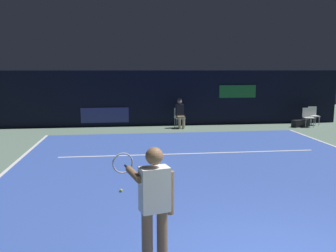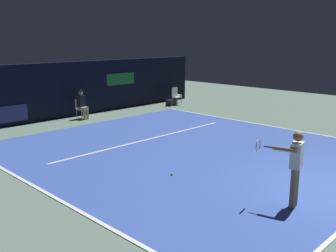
# 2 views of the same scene
# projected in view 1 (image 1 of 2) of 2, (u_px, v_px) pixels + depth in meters

# --- Properties ---
(ground_plane) EXTENTS (32.76, 32.76, 0.00)m
(ground_plane) POSITION_uv_depth(u_px,v_px,m) (204.00, 172.00, 9.25)
(ground_plane) COLOR slate
(court_surface) EXTENTS (10.44, 11.65, 0.01)m
(court_surface) POSITION_uv_depth(u_px,v_px,m) (204.00, 172.00, 9.25)
(court_surface) COLOR #3856B2
(court_surface) RESTS_ON ground
(line_service) EXTENTS (8.14, 0.10, 0.01)m
(line_service) POSITION_uv_depth(u_px,v_px,m) (190.00, 154.00, 11.24)
(line_service) COLOR white
(line_service) RESTS_ON court_surface
(back_wall) EXTENTS (16.86, 0.33, 2.60)m
(back_wall) POSITION_uv_depth(u_px,v_px,m) (168.00, 98.00, 16.85)
(back_wall) COLOR black
(back_wall) RESTS_ON ground
(tennis_player) EXTENTS (0.79, 0.93, 1.73)m
(tennis_player) POSITION_uv_depth(u_px,v_px,m) (154.00, 205.00, 4.43)
(tennis_player) COLOR #8C6647
(tennis_player) RESTS_ON ground
(line_judge_on_chair) EXTENTS (0.49, 0.57, 1.32)m
(line_judge_on_chair) POSITION_uv_depth(u_px,v_px,m) (180.00, 113.00, 16.10)
(line_judge_on_chair) COLOR white
(line_judge_on_chair) RESTS_ON ground
(courtside_chair_near) EXTENTS (0.46, 0.44, 0.88)m
(courtside_chair_near) POSITION_uv_depth(u_px,v_px,m) (308.00, 116.00, 16.46)
(courtside_chair_near) COLOR white
(courtside_chair_near) RESTS_ON ground
(courtside_chair_far) EXTENTS (0.45, 0.43, 0.88)m
(courtside_chair_far) POSITION_uv_depth(u_px,v_px,m) (313.00, 115.00, 17.02)
(courtside_chair_far) COLOR white
(courtside_chair_far) RESTS_ON ground
(tennis_ball) EXTENTS (0.07, 0.07, 0.07)m
(tennis_ball) POSITION_uv_depth(u_px,v_px,m) (121.00, 190.00, 7.75)
(tennis_ball) COLOR #CCE033
(tennis_ball) RESTS_ON court_surface
(equipment_bag) EXTENTS (0.90, 0.55, 0.32)m
(equipment_bag) POSITION_uv_depth(u_px,v_px,m) (301.00, 123.00, 16.54)
(equipment_bag) COLOR black
(equipment_bag) RESTS_ON ground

